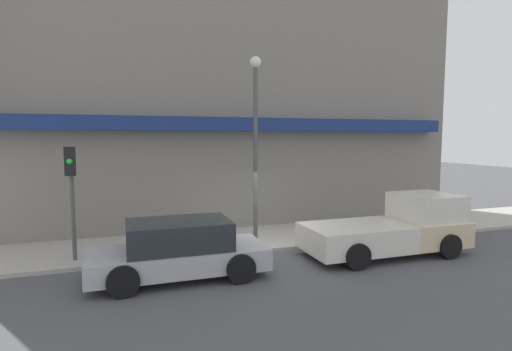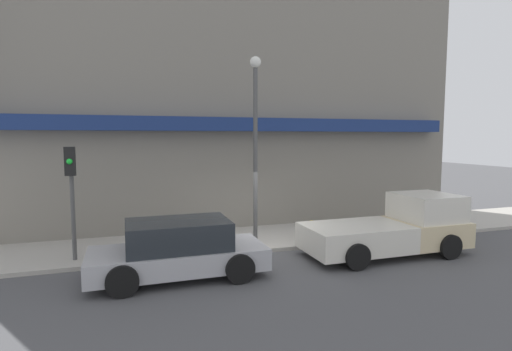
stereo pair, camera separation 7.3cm
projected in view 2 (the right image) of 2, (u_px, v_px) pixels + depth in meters
name	position (u px, v px, depth m)	size (l,w,h in m)	color
ground_plane	(263.00, 253.00, 12.48)	(80.00, 80.00, 0.00)	#4C4C4F
sidewalk	(248.00, 239.00, 14.00)	(36.00, 3.24, 0.12)	#ADA89E
building	(225.00, 98.00, 16.43)	(19.80, 3.80, 10.47)	gray
pickup_truck	(395.00, 228.00, 12.38)	(5.13, 2.19, 1.82)	beige
parked_car	(178.00, 250.00, 10.29)	(4.47, 2.07, 1.49)	#ADADB2
fire_hydrant	(311.00, 229.00, 13.97)	(0.18, 0.18, 0.60)	yellow
street_lamp	(255.00, 130.00, 12.77)	(0.36, 0.36, 6.04)	#4C4C4C
traffic_light	(71.00, 182.00, 11.14)	(0.28, 0.42, 3.24)	#4C4C4C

